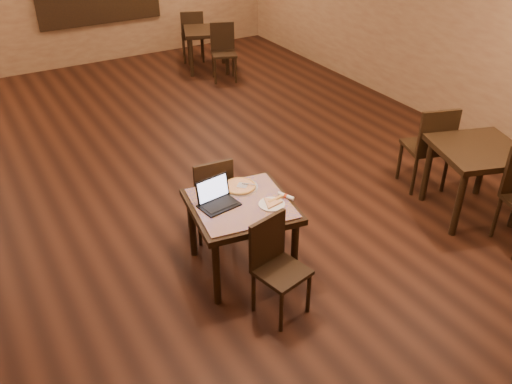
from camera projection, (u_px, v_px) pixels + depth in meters
ground at (190, 174)px, 6.94m from camera, size 10.00×10.00×0.00m
wall_right at (433, 15)px, 7.89m from camera, size 0.02×10.00×3.00m
tiled_table at (241, 212)px, 5.02m from camera, size 1.05×1.05×0.76m
chair_main_near at (275, 261)px, 4.63m from camera, size 0.48×0.48×0.92m
chair_main_far at (211, 194)px, 5.53m from camera, size 0.45×0.45×0.94m
laptop at (216, 198)px, 4.92m from camera, size 0.37×0.31×0.23m
plate at (272, 204)px, 4.92m from camera, size 0.24×0.24×0.01m
pizza_slice at (272, 203)px, 4.91m from camera, size 0.24×0.24×0.02m
pizza_pan at (240, 187)px, 5.19m from camera, size 0.36×0.36×0.01m
pizza_whole at (240, 186)px, 5.18m from camera, size 0.31×0.31×0.02m
spatula at (242, 185)px, 5.17m from camera, size 0.23×0.23×0.01m
napkin_roll at (286, 196)px, 5.02m from camera, size 0.10×0.17×0.04m
other_table_a at (207, 36)px, 10.01m from camera, size 1.05×1.05×0.76m
other_table_a_chair_near at (223, 48)px, 9.64m from camera, size 0.55×0.55×0.99m
other_table_a_chair_far at (192, 33)px, 10.46m from camera, size 0.55×0.55×0.99m
other_table_c at (477, 159)px, 5.83m from camera, size 1.12×1.12×0.83m
other_table_c_chair_far at (430, 144)px, 6.32m from camera, size 0.59×0.59×1.07m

